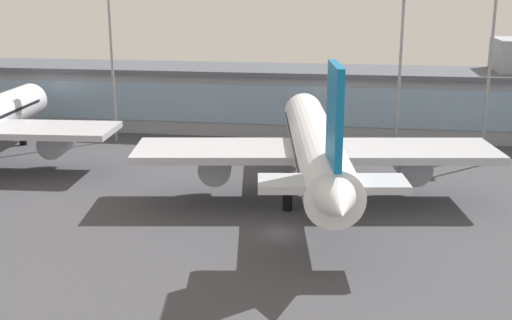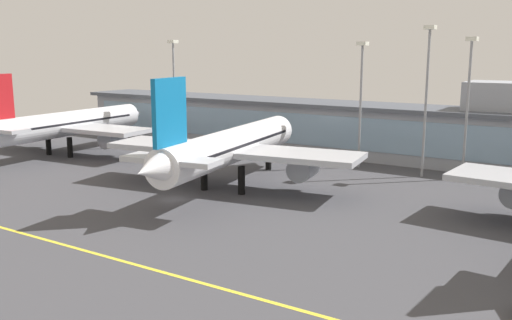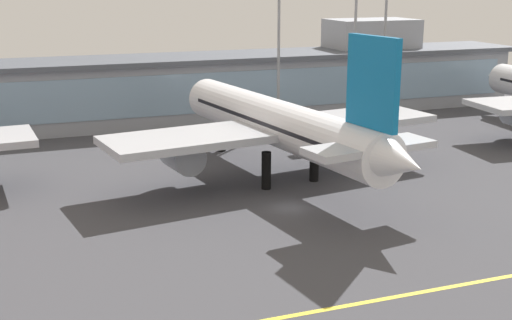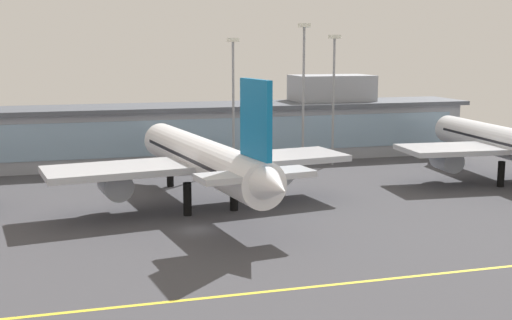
{
  "view_description": "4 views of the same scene",
  "coord_description": "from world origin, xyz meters",
  "px_view_note": "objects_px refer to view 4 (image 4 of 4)",
  "views": [
    {
      "loc": [
        6.96,
        -62.75,
        25.08
      ],
      "look_at": [
        -3.49,
        6.7,
        5.89
      ],
      "focal_mm": 45.82,
      "sensor_mm": 36.0,
      "label": 1
    },
    {
      "loc": [
        53.88,
        -61.56,
        21.7
      ],
      "look_at": [
        7.64,
        10.53,
        5.08
      ],
      "focal_mm": 39.52,
      "sensor_mm": 36.0,
      "label": 2
    },
    {
      "loc": [
        -27.06,
        -62.62,
        23.49
      ],
      "look_at": [
        -1.54,
        6.17,
        3.82
      ],
      "focal_mm": 47.7,
      "sensor_mm": 36.0,
      "label": 3
    },
    {
      "loc": [
        -14.3,
        -76.2,
        21.77
      ],
      "look_at": [
        9.95,
        9.06,
        6.59
      ],
      "focal_mm": 46.32,
      "sensor_mm": 36.0,
      "label": 4
    }
  ],
  "objects_px": {
    "airliner_near_right": "(203,160)",
    "airliner_far_right": "(509,145)",
    "apron_light_mast_east": "(334,81)",
    "apron_light_mast_far_east": "(304,76)",
    "apron_light_mast_centre": "(233,84)"
  },
  "relations": [
    {
      "from": "apron_light_mast_centre",
      "to": "apron_light_mast_far_east",
      "type": "height_order",
      "value": "apron_light_mast_far_east"
    },
    {
      "from": "airliner_near_right",
      "to": "apron_light_mast_east",
      "type": "relative_size",
      "value": 2.05
    },
    {
      "from": "apron_light_mast_east",
      "to": "airliner_near_right",
      "type": "bearing_deg",
      "value": -138.28
    },
    {
      "from": "apron_light_mast_centre",
      "to": "airliner_far_right",
      "type": "bearing_deg",
      "value": -29.6
    },
    {
      "from": "airliner_near_right",
      "to": "apron_light_mast_centre",
      "type": "bearing_deg",
      "value": -30.63
    },
    {
      "from": "airliner_near_right",
      "to": "airliner_far_right",
      "type": "height_order",
      "value": "airliner_near_right"
    },
    {
      "from": "airliner_near_right",
      "to": "apron_light_mast_far_east",
      "type": "height_order",
      "value": "apron_light_mast_far_east"
    },
    {
      "from": "airliner_near_right",
      "to": "apron_light_mast_east",
      "type": "xyz_separation_m",
      "value": [
        29.89,
        26.65,
        8.96
      ]
    },
    {
      "from": "airliner_far_right",
      "to": "airliner_near_right",
      "type": "bearing_deg",
      "value": 98.28
    },
    {
      "from": "airliner_far_right",
      "to": "apron_light_mast_far_east",
      "type": "xyz_separation_m",
      "value": [
        -27.78,
        21.28,
        10.5
      ]
    },
    {
      "from": "airliner_far_right",
      "to": "apron_light_mast_far_east",
      "type": "distance_m",
      "value": 36.54
    },
    {
      "from": "airliner_far_right",
      "to": "apron_light_mast_far_east",
      "type": "bearing_deg",
      "value": 56.69
    },
    {
      "from": "airliner_far_right",
      "to": "apron_light_mast_east",
      "type": "height_order",
      "value": "apron_light_mast_east"
    },
    {
      "from": "airliner_near_right",
      "to": "apron_light_mast_centre",
      "type": "relative_size",
      "value": 2.11
    },
    {
      "from": "airliner_near_right",
      "to": "airliner_far_right",
      "type": "distance_m",
      "value": 51.32
    }
  ]
}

